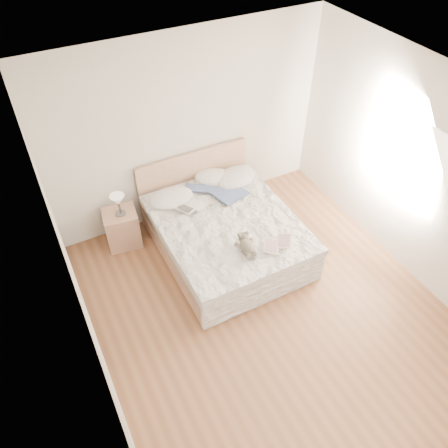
{
  "coord_description": "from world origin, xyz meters",
  "views": [
    {
      "loc": [
        -1.97,
        -2.57,
        4.49
      ],
      "look_at": [
        -0.08,
        1.05,
        0.62
      ],
      "focal_mm": 35.0,
      "sensor_mm": 36.0,
      "label": 1
    }
  ],
  "objects": [
    {
      "name": "floor",
      "position": [
        0.0,
        0.0,
        0.0
      ],
      "size": [
        4.0,
        4.5,
        0.0
      ],
      "primitive_type": "cube",
      "color": "brown",
      "rests_on": "ground"
    },
    {
      "name": "ceiling",
      "position": [
        0.0,
        0.0,
        2.7
      ],
      "size": [
        4.0,
        4.5,
        0.0
      ],
      "primitive_type": "cube",
      "color": "silver",
      "rests_on": "ground"
    },
    {
      "name": "wall_back",
      "position": [
        0.0,
        2.25,
        1.35
      ],
      "size": [
        4.0,
        0.02,
        2.7
      ],
      "primitive_type": "cube",
      "color": "silver",
      "rests_on": "ground"
    },
    {
      "name": "wall_left",
      "position": [
        -2.0,
        0.0,
        1.35
      ],
      "size": [
        0.02,
        4.5,
        2.7
      ],
      "primitive_type": "cube",
      "color": "silver",
      "rests_on": "ground"
    },
    {
      "name": "wall_right",
      "position": [
        2.0,
        0.0,
        1.35
      ],
      "size": [
        0.02,
        4.5,
        2.7
      ],
      "primitive_type": "cube",
      "color": "silver",
      "rests_on": "ground"
    },
    {
      "name": "window",
      "position": [
        1.99,
        0.3,
        1.45
      ],
      "size": [
        0.02,
        1.3,
        1.1
      ],
      "primitive_type": "cube",
      "color": "white",
      "rests_on": "wall_right"
    },
    {
      "name": "bed",
      "position": [
        0.0,
        1.19,
        0.31
      ],
      "size": [
        1.72,
        2.14,
        1.0
      ],
      "color": "tan",
      "rests_on": "floor"
    },
    {
      "name": "nightstand",
      "position": [
        -1.21,
        1.95,
        0.28
      ],
      "size": [
        0.5,
        0.46,
        0.56
      ],
      "primitive_type": "cube",
      "rotation": [
        0.0,
        0.0,
        -0.14
      ],
      "color": "#A37B60",
      "rests_on": "floor"
    },
    {
      "name": "table_lamp",
      "position": [
        -1.19,
        1.93,
        0.78
      ],
      "size": [
        0.22,
        0.22,
        0.31
      ],
      "color": "#4B4641",
      "rests_on": "nightstand"
    },
    {
      "name": "pillow_left",
      "position": [
        -0.49,
        1.83,
        0.64
      ],
      "size": [
        0.64,
        0.47,
        0.19
      ],
      "primitive_type": "ellipsoid",
      "rotation": [
        0.0,
        0.0,
        -0.05
      ],
      "color": "white",
      "rests_on": "bed"
    },
    {
      "name": "pillow_middle",
      "position": [
        0.24,
        1.97,
        0.64
      ],
      "size": [
        0.69,
        0.62,
        0.17
      ],
      "primitive_type": "ellipsoid",
      "rotation": [
        0.0,
        0.0,
        -0.5
      ],
      "color": "white",
      "rests_on": "bed"
    },
    {
      "name": "pillow_right",
      "position": [
        0.51,
        1.83,
        0.64
      ],
      "size": [
        0.74,
        0.59,
        0.2
      ],
      "primitive_type": "ellipsoid",
      "rotation": [
        0.0,
        0.0,
        0.22
      ],
      "color": "silver",
      "rests_on": "bed"
    },
    {
      "name": "blouse",
      "position": [
        0.25,
        1.67,
        0.63
      ],
      "size": [
        0.81,
        0.84,
        0.03
      ],
      "primitive_type": null,
      "rotation": [
        0.0,
        0.0,
        0.26
      ],
      "color": "#354571",
      "rests_on": "bed"
    },
    {
      "name": "photo_book",
      "position": [
        -0.33,
        1.53,
        0.63
      ],
      "size": [
        0.41,
        0.37,
        0.03
      ],
      "primitive_type": "cube",
      "rotation": [
        0.0,
        0.0,
        0.52
      ],
      "color": "white",
      "rests_on": "bed"
    },
    {
      "name": "childrens_book",
      "position": [
        0.34,
        0.42,
        0.63
      ],
      "size": [
        0.46,
        0.44,
        0.02
      ],
      "primitive_type": "cube",
      "rotation": [
        0.0,
        0.0,
        -0.64
      ],
      "color": "beige",
      "rests_on": "bed"
    },
    {
      "name": "teddy_bear",
      "position": [
        -0.06,
        0.49,
        0.65
      ],
      "size": [
        0.25,
        0.33,
        0.16
      ],
      "primitive_type": null,
      "rotation": [
        0.0,
        0.0,
        -0.1
      ],
      "color": "#665D4E",
      "rests_on": "bed"
    }
  ]
}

